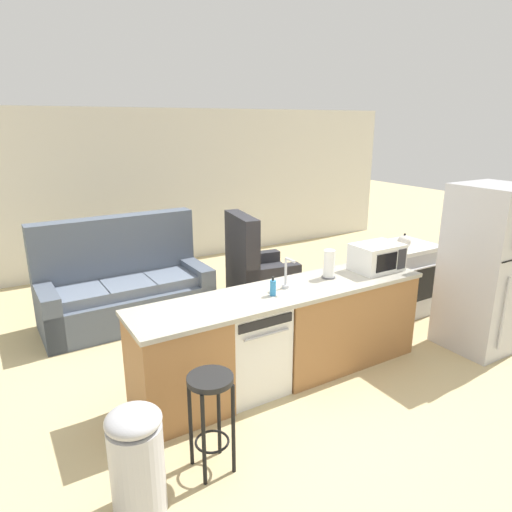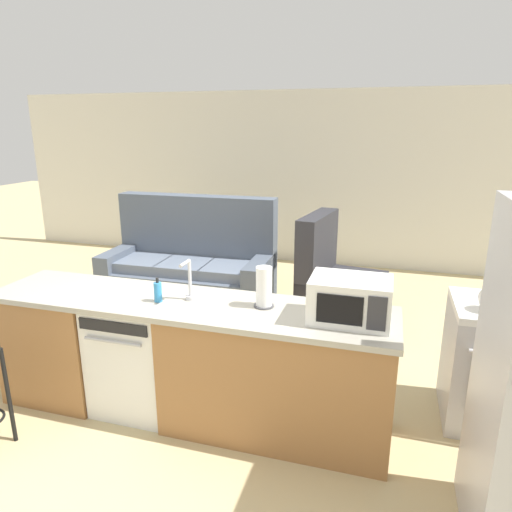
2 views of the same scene
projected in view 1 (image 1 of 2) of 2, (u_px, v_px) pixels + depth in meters
name	position (u px, v px, depth m)	size (l,w,h in m)	color
ground_plane	(271.00, 380.00, 4.38)	(24.00, 24.00, 0.00)	tan
wall_back	(151.00, 189.00, 7.61)	(10.00, 0.06, 2.60)	silver
kitchen_counter	(292.00, 335.00, 4.38)	(2.94, 0.66, 0.90)	#9E6B3D
dishwasher	(248.00, 347.00, 4.14)	(0.58, 0.61, 0.84)	white
stove_range	(402.00, 278.00, 5.86)	(0.76, 0.68, 0.90)	#B7B7BC
refrigerator	(486.00, 269.00, 4.84)	(0.72, 0.73, 1.78)	#B7B7BC
microwave	(377.00, 257.00, 4.72)	(0.50, 0.37, 0.28)	white
sink_faucet	(287.00, 275.00, 4.20)	(0.07, 0.18, 0.30)	silver
paper_towel_roll	(329.00, 264.00, 4.49)	(0.14, 0.14, 0.28)	#4C4C51
soap_bottle	(273.00, 288.00, 4.05)	(0.06, 0.06, 0.18)	#338CCC
kettle	(404.00, 242.00, 5.53)	(0.21, 0.17, 0.19)	silver
bar_stool	(211.00, 403.00, 3.13)	(0.32, 0.32, 0.74)	black
trash_bin	(137.00, 460.00, 2.82)	(0.35, 0.35, 0.74)	#B7B7BC
couch	(124.00, 289.00, 5.66)	(2.02, 0.94, 1.27)	#515B6B
armchair	(256.00, 274.00, 6.34)	(0.92, 0.97, 1.20)	#2D2D33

